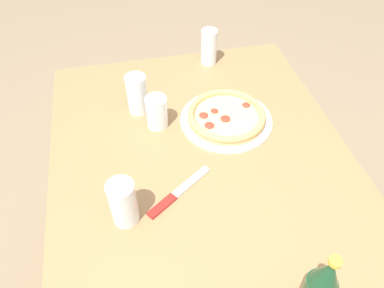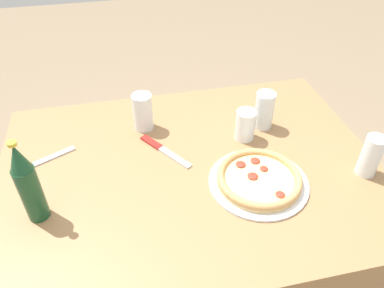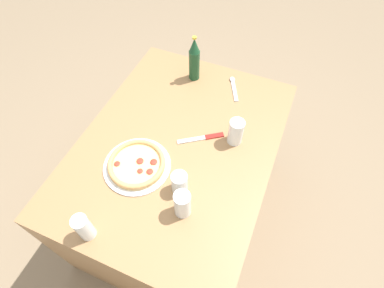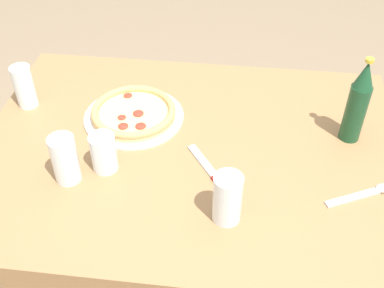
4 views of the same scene
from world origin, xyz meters
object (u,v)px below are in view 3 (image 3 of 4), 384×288
Objects in this scene: spoon at (233,85)px; glass_water at (180,183)px; glass_orange_juice at (84,228)px; knife at (203,138)px; pizza_veggie at (137,164)px; beer_bottle at (194,60)px; glass_red_wine at (236,133)px; glass_cola at (182,204)px.

glass_water is at bearing 178.70° from spoon.
glass_orange_juice is 0.68× the size of knife.
pizza_veggie is at bearing 140.42° from knife.
beer_bottle is 1.31× the size of knife.
beer_bottle is at bearing 28.00° from knife.
glass_red_wine reaches higher than spoon.
glass_cola is at bearing -149.23° from glass_water.
beer_bottle is (0.77, 0.27, 0.06)m from glass_cola.
glass_water is at bearing -38.49° from glass_orange_juice.
spoon reaches higher than knife.
glass_cola is at bearing -170.90° from knife.
beer_bottle is (0.68, 0.21, 0.08)m from glass_water.
spoon is (0.41, -0.02, 0.00)m from knife.
glass_cola is 0.82m from beer_bottle.
beer_bottle reaches higher than glass_orange_juice.
pizza_veggie is 2.21× the size of glass_cola.
glass_cola is (-0.09, -0.05, 0.01)m from glass_water.
spoon is (0.36, 0.12, -0.06)m from glass_red_wine.
glass_water is at bearing 158.10° from glass_red_wine.
glass_orange_juice is 1.26× the size of glass_water.
beer_bottle reaches higher than knife.
knife is at bearing -39.58° from pizza_veggie.
glass_red_wine reaches higher than knife.
knife is at bearing -21.79° from glass_orange_juice.
beer_bottle is (1.00, -0.04, 0.07)m from glass_orange_juice.
glass_orange_juice is 0.52× the size of beer_bottle.
glass_red_wine is 0.52× the size of beer_bottle.
knife is at bearing 107.76° from glass_red_wine.
beer_bottle reaches higher than glass_cola.
pizza_veggie is 0.34m from knife.
beer_bottle is at bearing -1.18° from pizza_veggie.
glass_cola is at bearing -177.35° from spoon.
glass_red_wine is at bearing -49.52° from pizza_veggie.
knife is (0.30, 0.01, -0.05)m from glass_water.
pizza_veggie is at bearing 130.48° from glass_red_wine.
pizza_veggie is at bearing -4.39° from glass_orange_juice.
knife is at bearing 1.72° from glass_water.
glass_orange_juice is 1.00× the size of glass_cola.
beer_bottle is 0.26m from spoon.
glass_red_wine is at bearing -11.17° from glass_cola.
glass_water is 0.10m from glass_cola.
glass_orange_juice reaches higher than spoon.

